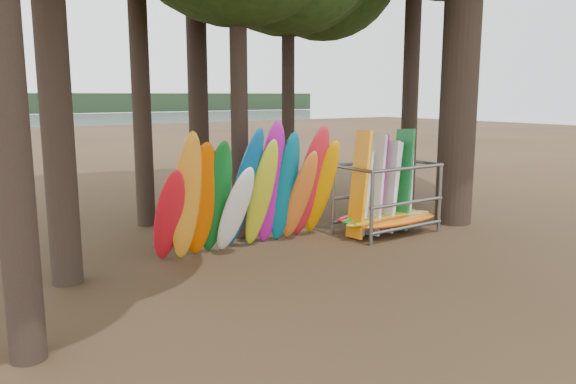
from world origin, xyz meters
TOP-DOWN VIEW (x-y plane):
  - ground at (0.00, 0.00)m, footprint 120.00×120.00m
  - kayak_row at (-1.49, 1.86)m, footprint 5.01×1.89m
  - storage_rack at (2.31, 1.31)m, footprint 3.08×1.52m

SIDE VIEW (x-z plane):
  - ground at x=0.00m, z-range 0.00..0.00m
  - storage_rack at x=2.31m, z-range -0.51..2.32m
  - kayak_row at x=-1.49m, z-range -0.24..2.99m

